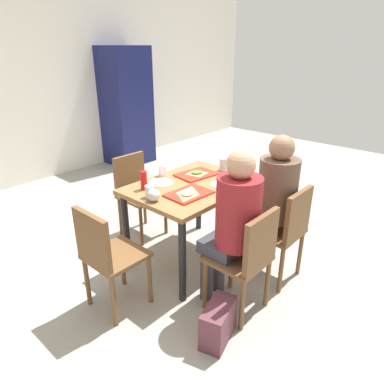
% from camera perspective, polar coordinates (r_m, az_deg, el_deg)
% --- Properties ---
extents(ground_plane, '(10.00, 10.00, 0.02)m').
position_cam_1_polar(ground_plane, '(3.42, 0.00, -10.87)').
color(ground_plane, '#9E998E').
extents(back_wall, '(10.00, 0.10, 2.80)m').
position_cam_1_polar(back_wall, '(5.54, -26.48, 15.54)').
color(back_wall, silver).
rests_on(back_wall, ground_plane).
extents(main_table, '(1.11, 0.81, 0.77)m').
position_cam_1_polar(main_table, '(3.10, 0.00, -0.51)').
color(main_table, olive).
rests_on(main_table, ground_plane).
extents(chair_near_left, '(0.40, 0.40, 0.86)m').
position_cam_1_polar(chair_near_left, '(2.56, 9.16, -10.29)').
color(chair_near_left, brown).
rests_on(chair_near_left, ground_plane).
extents(chair_near_right, '(0.40, 0.40, 0.86)m').
position_cam_1_polar(chair_near_right, '(2.98, 15.05, -5.71)').
color(chair_near_right, brown).
rests_on(chair_near_right, ground_plane).
extents(chair_far_side, '(0.40, 0.40, 0.86)m').
position_cam_1_polar(chair_far_side, '(3.69, -9.13, 0.50)').
color(chair_far_side, brown).
rests_on(chair_far_side, ground_plane).
extents(chair_left_end, '(0.40, 0.40, 0.86)m').
position_cam_1_polar(chair_left_end, '(2.63, -13.95, -9.70)').
color(chair_left_end, brown).
rests_on(chair_left_end, ground_plane).
extents(person_in_red, '(0.32, 0.42, 1.27)m').
position_cam_1_polar(person_in_red, '(2.50, 6.83, -4.44)').
color(person_in_red, '#383842').
rests_on(person_in_red, ground_plane).
extents(person_in_brown_jacket, '(0.32, 0.42, 1.27)m').
position_cam_1_polar(person_in_brown_jacket, '(2.93, 13.13, -0.66)').
color(person_in_brown_jacket, '#383842').
rests_on(person_in_brown_jacket, ground_plane).
extents(tray_red_near, '(0.37, 0.28, 0.02)m').
position_cam_1_polar(tray_red_near, '(2.84, -0.49, -0.30)').
color(tray_red_near, red).
rests_on(tray_red_near, main_table).
extents(tray_red_far, '(0.39, 0.31, 0.02)m').
position_cam_1_polar(tray_red_far, '(3.27, 0.69, 2.91)').
color(tray_red_far, red).
rests_on(tray_red_far, main_table).
extents(paper_plate_center, '(0.22, 0.22, 0.01)m').
position_cam_1_polar(paper_plate_center, '(3.09, -5.13, 1.56)').
color(paper_plate_center, white).
rests_on(paper_plate_center, main_table).
extents(paper_plate_near_edge, '(0.22, 0.22, 0.01)m').
position_cam_1_polar(paper_plate_near_edge, '(3.05, 5.20, 1.22)').
color(paper_plate_near_edge, white).
rests_on(paper_plate_near_edge, main_table).
extents(pizza_slice_a, '(0.27, 0.24, 0.02)m').
position_cam_1_polar(pizza_slice_a, '(2.81, -0.69, -0.13)').
color(pizza_slice_a, '#DBAD60').
rests_on(pizza_slice_a, tray_red_near).
extents(pizza_slice_b, '(0.22, 0.21, 0.02)m').
position_cam_1_polar(pizza_slice_b, '(3.27, 0.80, 3.21)').
color(pizza_slice_b, '#DBAD60').
rests_on(pizza_slice_b, tray_red_far).
extents(plastic_cup_a, '(0.07, 0.07, 0.10)m').
position_cam_1_polar(plastic_cup_a, '(3.25, -4.85, 3.49)').
color(plastic_cup_a, white).
rests_on(plastic_cup_a, main_table).
extents(plastic_cup_b, '(0.07, 0.07, 0.10)m').
position_cam_1_polar(plastic_cup_b, '(2.86, 5.50, 0.71)').
color(plastic_cup_b, white).
rests_on(plastic_cup_b, main_table).
extents(plastic_cup_c, '(0.07, 0.07, 0.10)m').
position_cam_1_polar(plastic_cup_c, '(2.79, -7.01, 0.09)').
color(plastic_cup_c, white).
rests_on(plastic_cup_c, main_table).
extents(soda_can, '(0.07, 0.07, 0.12)m').
position_cam_1_polar(soda_can, '(3.39, 5.07, 4.54)').
color(soda_can, '#B7BCC6').
rests_on(soda_can, main_table).
extents(condiment_bottle, '(0.06, 0.06, 0.16)m').
position_cam_1_polar(condiment_bottle, '(2.95, -7.92, 1.90)').
color(condiment_bottle, red).
rests_on(condiment_bottle, main_table).
extents(foil_bundle, '(0.10, 0.10, 0.10)m').
position_cam_1_polar(foil_bundle, '(2.72, -6.32, -0.52)').
color(foil_bundle, silver).
rests_on(foil_bundle, main_table).
extents(handbag, '(0.35, 0.24, 0.28)m').
position_cam_1_polar(handbag, '(2.55, 4.32, -20.62)').
color(handbag, '#592D38').
rests_on(handbag, ground_plane).
extents(drink_fridge, '(0.70, 0.60, 1.90)m').
position_cam_1_polar(drink_fridge, '(6.07, -10.71, 13.58)').
color(drink_fridge, '#14194C').
rests_on(drink_fridge, ground_plane).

